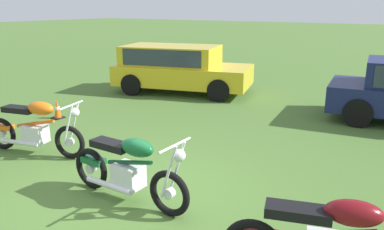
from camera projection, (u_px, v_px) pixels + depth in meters
ground_plane at (132, 195)px, 5.51m from camera, size 120.00×120.00×0.00m
motorcycle_orange at (35, 128)px, 6.93m from camera, size 2.05×0.87×1.02m
motorcycle_green at (128, 169)px, 5.22m from camera, size 2.04×0.64×1.02m
car_yellow at (177, 65)px, 11.94m from camera, size 4.44×2.88×1.43m
traffic_cone at (57, 110)px, 9.23m from camera, size 0.25×0.25×0.46m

